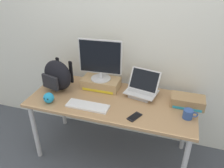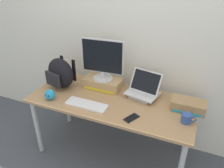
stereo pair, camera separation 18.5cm
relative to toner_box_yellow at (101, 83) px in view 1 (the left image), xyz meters
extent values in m
plane|color=#474C56|center=(0.19, -0.19, -0.80)|extent=(20.00, 20.00, 0.00)
cube|color=silver|center=(0.19, 0.28, 0.50)|extent=(7.00, 0.10, 2.60)
cube|color=#A87F56|center=(0.19, -0.19, -0.07)|extent=(1.70, 0.74, 0.03)
cylinder|color=#B2B2B7|center=(-0.60, -0.50, -0.44)|extent=(0.05, 0.05, 0.72)
cylinder|color=#B2B2B7|center=(0.98, -0.50, -0.44)|extent=(0.05, 0.05, 0.72)
cylinder|color=#B2B2B7|center=(-0.60, 0.12, -0.44)|extent=(0.05, 0.05, 0.72)
cylinder|color=#B2B2B7|center=(0.98, 0.12, -0.44)|extent=(0.05, 0.05, 0.72)
cube|color=tan|center=(0.00, 0.00, 0.00)|extent=(0.42, 0.23, 0.11)
cube|color=yellow|center=(0.00, -0.12, -0.04)|extent=(0.35, 0.00, 0.03)
cylinder|color=silver|center=(0.00, 0.00, 0.06)|extent=(0.22, 0.22, 0.01)
cylinder|color=silver|center=(0.00, 0.00, 0.11)|extent=(0.04, 0.04, 0.08)
cube|color=silver|center=(0.00, 0.00, 0.32)|extent=(0.46, 0.05, 0.37)
cube|color=black|center=(0.00, -0.01, 0.32)|extent=(0.44, 0.04, 0.35)
cube|color=#ADADB2|center=(0.47, -0.04, -0.03)|extent=(0.26, 0.24, 0.04)
cube|color=silver|center=(0.47, -0.04, -0.01)|extent=(0.36, 0.30, 0.01)
cube|color=#B7B7BC|center=(0.47, -0.02, 0.00)|extent=(0.30, 0.19, 0.00)
cube|color=silver|center=(0.48, 0.02, 0.10)|extent=(0.34, 0.18, 0.21)
cube|color=black|center=(0.48, 0.02, 0.11)|extent=(0.30, 0.16, 0.19)
cube|color=white|center=(0.00, -0.40, -0.04)|extent=(0.42, 0.14, 0.02)
cube|color=silver|center=(0.00, -0.40, -0.03)|extent=(0.40, 0.12, 0.00)
ellipsoid|color=black|center=(-0.44, -0.16, 0.11)|extent=(0.39, 0.28, 0.34)
cube|color=#232328|center=(-0.47, -0.27, 0.08)|extent=(0.21, 0.08, 0.15)
cube|color=black|center=(-0.50, -0.03, 0.13)|extent=(0.04, 0.03, 0.25)
cube|color=black|center=(-0.32, -0.08, 0.13)|extent=(0.04, 0.03, 0.25)
cylinder|color=#2D4C93|center=(0.94, -0.29, -0.01)|extent=(0.09, 0.09, 0.09)
torus|color=#2D4C93|center=(1.00, -0.29, -0.01)|extent=(0.06, 0.01, 0.06)
cube|color=black|center=(0.48, -0.42, -0.05)|extent=(0.13, 0.16, 0.01)
cube|color=black|center=(0.48, -0.42, -0.04)|extent=(0.11, 0.13, 0.00)
sphere|color=#2393CC|center=(-0.40, -0.44, 0.00)|extent=(0.11, 0.11, 0.11)
sphere|color=black|center=(-0.42, -0.48, 0.01)|extent=(0.02, 0.02, 0.02)
sphere|color=black|center=(-0.38, -0.48, 0.01)|extent=(0.02, 0.02, 0.02)
cube|color=#9E7A51|center=(0.94, -0.08, 0.00)|extent=(0.32, 0.18, 0.10)
cube|color=#2899BC|center=(0.94, -0.17, -0.04)|extent=(0.27, 0.00, 0.02)
camera|label=1|loc=(0.77, -2.07, 1.23)|focal=36.10mm
camera|label=2|loc=(0.95, -2.00, 1.23)|focal=36.10mm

